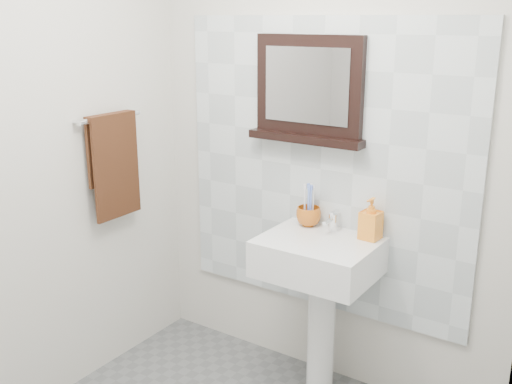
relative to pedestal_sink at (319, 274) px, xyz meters
The scene contains 11 objects.
back_wall 0.63m from the pedestal_sink, 116.61° to the left, with size 2.00×0.01×2.50m, color beige.
left_wall 1.53m from the pedestal_sink, 141.89° to the right, with size 0.01×2.20×2.50m, color beige.
right_wall 1.37m from the pedestal_sink, 44.57° to the right, with size 0.01×2.20×2.50m, color beige.
splashback 0.53m from the pedestal_sink, 117.88° to the left, with size 1.60×0.02×1.50m, color silver.
pedestal_sink is the anchor object (origin of this frame).
toothbrush_cup 0.31m from the pedestal_sink, 135.44° to the left, with size 0.13×0.13×0.10m, color #BD5C16.
toothbrushes 0.36m from the pedestal_sink, 134.75° to the left, with size 0.05×0.04×0.21m.
soap_dispenser 0.38m from the pedestal_sink, 34.21° to the left, with size 0.09×0.09×0.21m, color orange.
framed_mirror 0.90m from the pedestal_sink, 134.59° to the left, with size 0.62×0.11×0.52m.
towel_bar 1.32m from the pedestal_sink, 163.51° to the right, with size 0.07×0.40×0.03m.
hand_towel 1.21m from the pedestal_sink, 163.41° to the right, with size 0.06×0.30×0.55m.
Camera 1 is at (1.36, -1.55, 1.89)m, focal length 42.00 mm.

